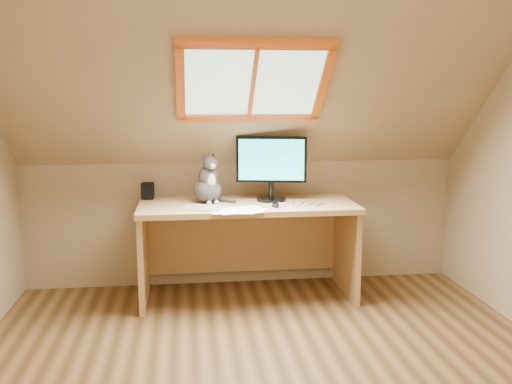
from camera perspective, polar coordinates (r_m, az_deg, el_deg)
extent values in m
cube|color=tan|center=(1.19, 15.90, -7.48)|extent=(3.50, 0.02, 2.40)
cube|color=tan|center=(4.69, -1.33, -3.09)|extent=(3.50, 0.02, 1.00)
cube|color=tan|center=(3.80, -0.20, 12.12)|extent=(3.50, 1.56, 1.41)
cube|color=#B2E0CC|center=(3.88, -0.34, 11.04)|extent=(0.90, 0.53, 0.48)
cube|color=#E95815|center=(3.88, -0.34, 11.04)|extent=(1.02, 0.64, 0.59)
cube|color=tan|center=(4.28, -0.88, -1.36)|extent=(1.62, 0.71, 0.04)
cube|color=tan|center=(4.36, -11.16, -6.34)|extent=(0.04, 0.64, 0.70)
cube|color=tan|center=(4.52, 9.04, -5.70)|extent=(0.04, 0.64, 0.70)
cube|color=tan|center=(4.68, -1.30, -5.03)|extent=(1.52, 0.03, 0.49)
cylinder|color=black|center=(4.37, 1.54, -0.73)|extent=(0.23, 0.23, 0.02)
cylinder|color=black|center=(4.36, 1.54, 0.20)|extent=(0.04, 0.04, 0.12)
cube|color=black|center=(4.32, 1.56, 3.28)|extent=(0.53, 0.14, 0.35)
cube|color=#0489DB|center=(4.29, 1.54, 3.24)|extent=(0.49, 0.10, 0.31)
ellipsoid|color=#403C39|center=(4.30, -4.88, 0.15)|extent=(0.28, 0.31, 0.18)
ellipsoid|color=#403C39|center=(4.27, -4.82, 1.49)|extent=(0.18, 0.18, 0.19)
ellipsoid|color=silver|center=(4.22, -4.50, 1.12)|extent=(0.08, 0.06, 0.11)
ellipsoid|color=#403C39|center=(4.22, -4.61, 2.88)|extent=(0.14, 0.13, 0.10)
sphere|color=silver|center=(4.18, -4.35, 2.59)|extent=(0.04, 0.04, 0.04)
cone|color=#403C39|center=(4.22, -5.14, 3.55)|extent=(0.06, 0.06, 0.06)
cone|color=#403C39|center=(4.24, -4.30, 3.60)|extent=(0.06, 0.06, 0.06)
cube|color=black|center=(4.50, -10.78, 0.10)|extent=(0.10, 0.10, 0.13)
cube|color=#B2B2B7|center=(4.08, -5.27, -1.58)|extent=(0.33, 0.28, 0.01)
ellipsoid|color=black|center=(4.11, 1.95, -1.35)|extent=(0.08, 0.11, 0.03)
cube|color=white|center=(4.02, -1.15, -1.79)|extent=(0.33, 0.27, 0.00)
cube|color=white|center=(4.02, -1.15, -1.77)|extent=(0.32, 0.24, 0.00)
cube|color=white|center=(4.02, -1.15, -1.75)|extent=(0.35, 0.30, 0.00)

